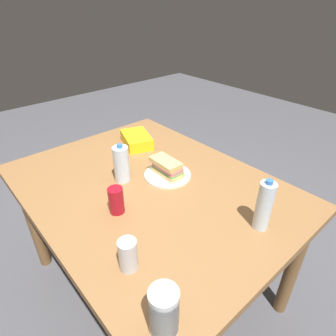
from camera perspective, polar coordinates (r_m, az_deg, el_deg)
ground_plane at (r=1.97m, az=-2.92°, el=-22.05°), size 8.00×8.00×0.00m
dining_table at (r=1.48m, az=-3.63°, el=-6.35°), size 1.40×1.07×0.77m
paper_plate at (r=1.48m, az=-0.00°, el=-1.45°), size 0.24×0.24×0.01m
sandwich at (r=1.46m, az=-0.15°, el=0.13°), size 0.18×0.10×0.08m
soda_can_red at (r=1.24m, az=-10.38°, el=-6.41°), size 0.07×0.07×0.12m
chip_bag at (r=1.79m, az=-6.33°, el=5.66°), size 0.27×0.22×0.07m
water_bottle_tall at (r=1.18m, az=18.75°, el=-7.19°), size 0.06×0.06×0.23m
plastic_cup_stack at (r=0.86m, az=-0.83°, el=-26.96°), size 0.08×0.08×0.17m
water_bottle_spare at (r=1.42m, az=-9.34°, el=0.79°), size 0.08×0.08×0.20m
soda_can_silver at (r=1.01m, az=-8.03°, el=-16.90°), size 0.07×0.07×0.12m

